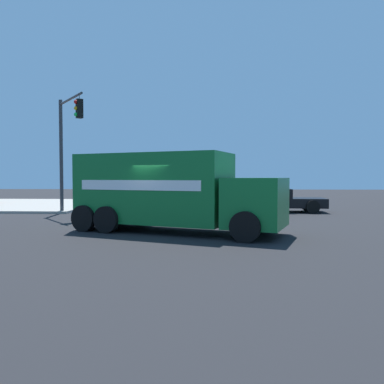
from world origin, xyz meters
TOP-DOWN VIEW (x-y plane):
  - ground_plane at (0.00, 0.00)m, footprint 100.00×100.00m
  - sidewalk_corner_far at (12.54, 12.54)m, footprint 11.88×11.88m
  - delivery_truck at (0.09, 0.01)m, footprint 5.10×8.24m
  - traffic_light_secondary at (6.28, 6.41)m, footprint 2.95×2.37m
  - pickup_black at (8.61, -5.64)m, footprint 2.52×5.32m
  - sedan_white at (13.61, 4.28)m, footprint 2.28×4.42m

SIDE VIEW (x-z plane):
  - ground_plane at x=0.00m, z-range 0.00..0.00m
  - sidewalk_corner_far at x=12.54m, z-range 0.00..0.14m
  - sedan_white at x=13.61m, z-range -0.03..1.28m
  - pickup_black at x=8.61m, z-range 0.04..1.42m
  - delivery_truck at x=0.09m, z-range 0.05..3.02m
  - traffic_light_secondary at x=6.28m, z-range 1.09..7.44m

